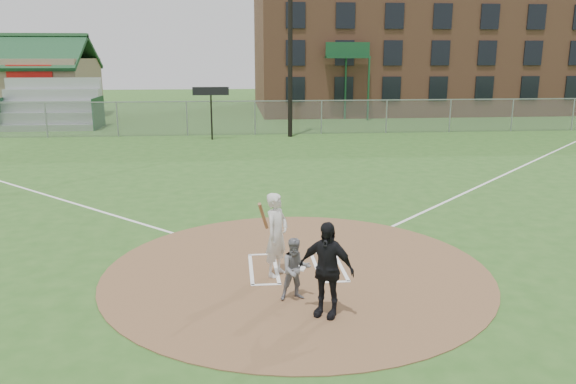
{
  "coord_description": "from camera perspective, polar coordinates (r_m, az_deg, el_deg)",
  "views": [
    {
      "loc": [
        -1.33,
        -11.48,
        4.59
      ],
      "look_at": [
        0.0,
        2.0,
        1.3
      ],
      "focal_mm": 35.0,
      "sensor_mm": 36.0,
      "label": 1
    }
  ],
  "objects": [
    {
      "name": "bleachers",
      "position": [
        39.56,
        -23.03,
        8.24
      ],
      "size": [
        6.08,
        3.2,
        3.2
      ],
      "color": "#B7BABF",
      "rests_on": "ground"
    },
    {
      "name": "batters_boxes",
      "position": [
        12.56,
        0.84,
        -7.66
      ],
      "size": [
        2.08,
        1.88,
        0.01
      ],
      "color": "white",
      "rests_on": "dirt_circle"
    },
    {
      "name": "umpire",
      "position": [
        10.1,
        3.91,
        -7.82
      ],
      "size": [
        1.11,
        0.89,
        1.76
      ],
      "primitive_type": "imported",
      "rotation": [
        0.0,
        0.0,
        -0.52
      ],
      "color": "black",
      "rests_on": "dirt_circle"
    },
    {
      "name": "ground",
      "position": [
        12.43,
        0.91,
        -8.02
      ],
      "size": [
        140.0,
        140.0,
        0.0
      ],
      "primitive_type": "plane",
      "color": "#2C571D",
      "rests_on": "ground"
    },
    {
      "name": "foul_line_first",
      "position": [
        23.39,
        20.71,
        1.46
      ],
      "size": [
        17.04,
        17.04,
        0.01
      ],
      "primitive_type": "cube",
      "rotation": [
        0.0,
        0.0,
        -0.79
      ],
      "color": "white",
      "rests_on": "ground"
    },
    {
      "name": "catcher",
      "position": [
        10.8,
        0.78,
        -7.84
      ],
      "size": [
        0.65,
        0.54,
        1.23
      ],
      "primitive_type": "imported",
      "rotation": [
        0.0,
        0.0,
        0.14
      ],
      "color": "slate",
      "rests_on": "dirt_circle"
    },
    {
      "name": "home_plate",
      "position": [
        12.56,
        0.94,
        -7.62
      ],
      "size": [
        0.52,
        0.52,
        0.03
      ],
      "primitive_type": "cube",
      "rotation": [
        0.0,
        0.0,
        -0.39
      ],
      "color": "silver",
      "rests_on": "dirt_circle"
    },
    {
      "name": "foul_line_third",
      "position": [
        22.34,
        -25.58,
        0.46
      ],
      "size": [
        17.04,
        17.04,
        0.01
      ],
      "primitive_type": "cube",
      "rotation": [
        0.0,
        0.0,
        0.79
      ],
      "color": "white",
      "rests_on": "ground"
    },
    {
      "name": "brick_warehouse",
      "position": [
        52.47,
        14.25,
        16.44
      ],
      "size": [
        30.0,
        17.17,
        15.0
      ],
      "color": "brown",
      "rests_on": "ground"
    },
    {
      "name": "outfield_fence",
      "position": [
        33.69,
        -3.37,
        7.55
      ],
      "size": [
        56.08,
        0.08,
        2.03
      ],
      "color": "slate",
      "rests_on": "ground"
    },
    {
      "name": "light_pole",
      "position": [
        32.71,
        0.23,
        17.2
      ],
      "size": [
        1.2,
        0.3,
        12.22
      ],
      "color": "black",
      "rests_on": "ground"
    },
    {
      "name": "scoreboard_sign",
      "position": [
        31.77,
        -7.84,
        9.56
      ],
      "size": [
        2.0,
        0.1,
        2.93
      ],
      "color": "black",
      "rests_on": "ground"
    },
    {
      "name": "dirt_circle",
      "position": [
        12.43,
        0.91,
        -7.97
      ],
      "size": [
        8.4,
        8.4,
        0.02
      ],
      "primitive_type": "cylinder",
      "color": "brown",
      "rests_on": "ground"
    },
    {
      "name": "clubhouse",
      "position": [
        47.54,
        -26.55,
        9.6
      ],
      "size": [
        12.2,
        8.71,
        6.23
      ],
      "color": "gray",
      "rests_on": "ground"
    },
    {
      "name": "batter_at_plate",
      "position": [
        11.88,
        -1.18,
        -4.33
      ],
      "size": [
        0.8,
        1.09,
        1.8
      ],
      "color": "silver",
      "rests_on": "dirt_circle"
    }
  ]
}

